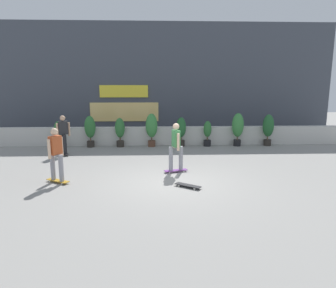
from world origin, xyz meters
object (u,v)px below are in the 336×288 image
(potted_plant_5, at_px, (207,133))
(potted_plant_7, at_px, (268,127))
(potted_plant_2, at_px, (120,130))
(potted_plant_6, at_px, (238,127))
(potted_plant_1, at_px, (90,129))
(skater_foreground, at_px, (64,133))
(skater_far_left, at_px, (176,145))
(skater_far_right, at_px, (56,153))
(skateboard_near_camera, at_px, (188,185))
(potted_plant_4, at_px, (181,130))
(potted_plant_3, at_px, (152,127))
(potted_plant_0, at_px, (58,133))

(potted_plant_5, bearing_deg, potted_plant_7, 0.00)
(potted_plant_2, bearing_deg, potted_plant_6, 0.00)
(potted_plant_2, relative_size, potted_plant_6, 0.87)
(potted_plant_1, distance_m, potted_plant_5, 5.68)
(potted_plant_6, bearing_deg, skater_foreground, -168.16)
(skater_foreground, relative_size, skater_far_left, 1.00)
(skater_far_left, bearing_deg, potted_plant_5, 67.73)
(potted_plant_1, xyz_separation_m, potted_plant_7, (8.68, 0.00, 0.02))
(potted_plant_6, height_order, skater_far_right, skater_far_right)
(skateboard_near_camera, bearing_deg, potted_plant_2, 113.40)
(potted_plant_5, distance_m, skater_foreground, 6.66)
(potted_plant_4, xyz_separation_m, potted_plant_6, (2.78, 0.00, 0.13))
(skater_far_right, relative_size, skateboard_near_camera, 2.20)
(potted_plant_6, bearing_deg, skater_far_right, -141.92)
(potted_plant_7, bearing_deg, potted_plant_5, 180.00)
(skater_foreground, xyz_separation_m, skater_far_right, (0.90, -3.85, 0.00))
(potted_plant_6, xyz_separation_m, skateboard_near_camera, (-3.09, -6.13, -0.89))
(potted_plant_2, xyz_separation_m, potted_plant_6, (5.74, 0.00, 0.14))
(potted_plant_5, distance_m, skater_far_left, 4.88)
(potted_plant_3, relative_size, potted_plant_5, 1.30)
(potted_plant_6, bearing_deg, potted_plant_2, 180.00)
(potted_plant_0, distance_m, skateboard_near_camera, 8.32)
(skateboard_near_camera, bearing_deg, potted_plant_7, 53.09)
(skateboard_near_camera, bearing_deg, potted_plant_6, 63.25)
(potted_plant_4, relative_size, skateboard_near_camera, 1.85)
(potted_plant_0, bearing_deg, potted_plant_1, -0.00)
(potted_plant_1, xyz_separation_m, skateboard_near_camera, (4.08, -6.13, -0.82))
(potted_plant_5, bearing_deg, skater_far_right, -135.19)
(potted_plant_6, bearing_deg, potted_plant_5, 180.00)
(potted_plant_0, xyz_separation_m, potted_plant_6, (8.68, 0.00, 0.26))
(potted_plant_1, bearing_deg, potted_plant_0, 180.00)
(potted_plant_0, xyz_separation_m, potted_plant_4, (5.90, 0.00, 0.13))
(potted_plant_4, height_order, potted_plant_5, potted_plant_4)
(potted_plant_3, xyz_separation_m, skater_far_left, (0.88, -4.51, -0.01))
(potted_plant_1, relative_size, potted_plant_2, 1.08)
(skater_far_left, bearing_deg, potted_plant_6, 53.53)
(potted_plant_1, relative_size, skater_far_left, 0.89)
(potted_plant_2, height_order, skateboard_near_camera, potted_plant_2)
(skater_foreground, height_order, skater_far_right, same)
(potted_plant_7, distance_m, skater_far_right, 10.18)
(potted_plant_2, relative_size, skater_far_left, 0.83)
(potted_plant_1, distance_m, potted_plant_7, 8.68)
(potted_plant_0, xyz_separation_m, skater_foreground, (0.74, -1.66, 0.25))
(potted_plant_1, xyz_separation_m, potted_plant_5, (5.68, 0.00, -0.21))
(potted_plant_0, relative_size, skater_far_left, 0.74)
(skater_foreground, relative_size, skater_far_right, 1.00)
(skateboard_near_camera, bearing_deg, potted_plant_5, 75.35)
(skater_far_right, relative_size, skater_far_left, 1.00)
(potted_plant_7, relative_size, skater_far_left, 0.91)
(skater_far_left, bearing_deg, potted_plant_1, 130.33)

